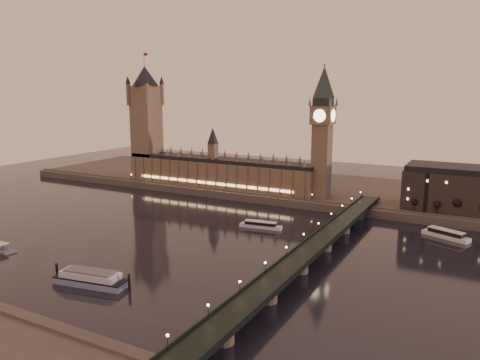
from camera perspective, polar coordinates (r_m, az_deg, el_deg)
name	(u,v)px	position (r m, az deg, el deg)	size (l,w,h in m)	color
ground	(175,236)	(299.17, -7.98, -6.72)	(700.00, 700.00, 0.00)	black
far_embankment	(311,188)	(426.85, 8.61, -0.99)	(560.00, 130.00, 6.00)	#423D35
palace_of_westminster	(219,169)	(413.88, -2.60, 1.39)	(180.00, 26.62, 52.00)	brown
victoria_tower	(146,116)	(455.34, -11.37, 7.64)	(31.68, 31.68, 118.00)	brown
big_ben	(323,124)	(369.36, 10.04, 6.69)	(17.68, 17.68, 104.00)	brown
westminster_bridge	(313,251)	(256.12, 8.91, -8.50)	(13.20, 260.00, 15.30)	black
bare_tree_0	(412,201)	(348.91, 20.28, -2.41)	(5.12, 5.12, 10.41)	black
bare_tree_1	(435,203)	(347.25, 22.72, -2.65)	(5.12, 5.12, 10.41)	black
bare_tree_2	(459,206)	(346.25, 25.19, -2.88)	(5.12, 5.12, 10.41)	black
cruise_boat_a	(261,225)	(312.16, 2.54, -5.49)	(28.90, 9.83, 4.53)	silver
cruise_boat_b	(446,234)	(317.96, 23.81, -6.06)	(29.22, 17.83, 5.30)	silver
moored_barge	(90,278)	(234.79, -17.77, -11.34)	(40.96, 15.87, 7.61)	#8290A6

